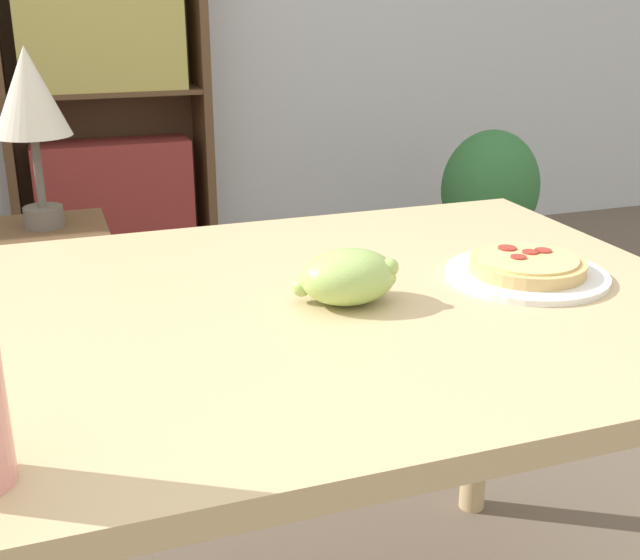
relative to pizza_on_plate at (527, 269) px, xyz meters
The scene contains 7 objects.
dining_table 0.35m from the pizza_on_plate, behind, with size 1.15×0.89×0.74m.
pizza_on_plate is the anchor object (origin of this frame).
grape_bunch 0.31m from the pizza_on_plate, behind, with size 0.15×0.11×0.08m.
bookshelf 2.50m from the pizza_on_plate, 99.67° to the left, with size 0.84×0.30×1.55m.
side_table 1.59m from the pizza_on_plate, 118.23° to the left, with size 0.34×0.34×0.53m.
table_lamp 1.51m from the pizza_on_plate, 118.23° to the left, with size 0.21×0.21×0.50m.
potted_plant_floor 2.14m from the pizza_on_plate, 60.07° to the left, with size 0.42×0.36×0.64m.
Camera 1 is at (-0.25, -1.04, 1.17)m, focal length 45.00 mm.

